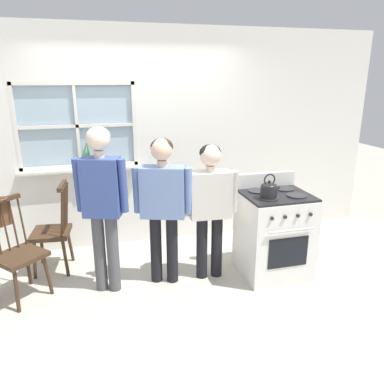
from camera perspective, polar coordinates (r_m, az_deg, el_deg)
ground_plane at (r=3.92m, az=-4.24°, el=-15.37°), size 16.00×16.00×0.00m
wall_back at (r=4.76m, az=-7.36°, el=7.71°), size 6.40×0.16×2.70m
chair_by_window at (r=4.04m, az=-24.99°, el=-8.71°), size 0.58×0.58×1.01m
chair_near_wall at (r=4.45m, az=-20.41°, el=-5.77°), size 0.45×0.46×1.01m
person_elderly_left at (r=3.69m, az=-13.55°, el=-0.43°), size 0.52×0.31×1.67m
person_teen_center at (r=3.78m, az=-4.47°, el=-0.70°), size 0.60×0.34×1.54m
person_adult_right at (r=3.88m, az=2.76°, el=-0.97°), size 0.59×0.24×1.46m
stove at (r=4.20m, az=12.35°, el=-6.14°), size 0.71×0.68×1.08m
kettle at (r=3.84m, az=11.66°, el=0.40°), size 0.21×0.17×0.25m
potted_plant at (r=4.67m, az=-15.66°, el=4.69°), size 0.14×0.13×0.36m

